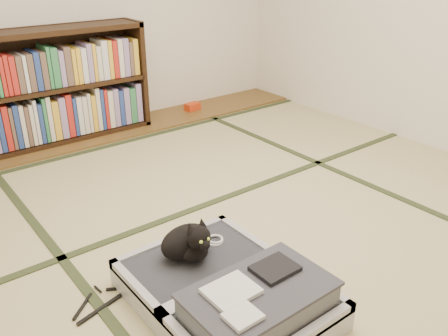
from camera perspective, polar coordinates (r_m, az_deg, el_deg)
floor at (r=2.80m, az=3.62°, el=-7.29°), size 4.50×4.50×0.00m
wood_strip at (r=4.35m, az=-14.07°, el=4.19°), size 4.00×0.50×0.02m
red_item at (r=4.79m, az=-3.82°, el=7.39°), size 0.16×0.11×0.07m
tatami_borders at (r=3.14m, az=-2.34°, el=-3.44°), size 4.00×4.50×0.01m
bookcase at (r=4.17m, az=-19.12°, el=9.08°), size 1.45×0.33×0.93m
suitcase at (r=2.18m, az=0.79°, el=-14.97°), size 0.69×0.92×0.27m
cat at (r=2.29m, az=-4.21°, el=-8.89°), size 0.31×0.31×0.25m
cable_coil at (r=2.44m, az=-1.14°, el=-8.66°), size 0.10×0.10×0.02m
hanger at (r=2.35m, az=-13.95°, el=-15.12°), size 0.36×0.21×0.01m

